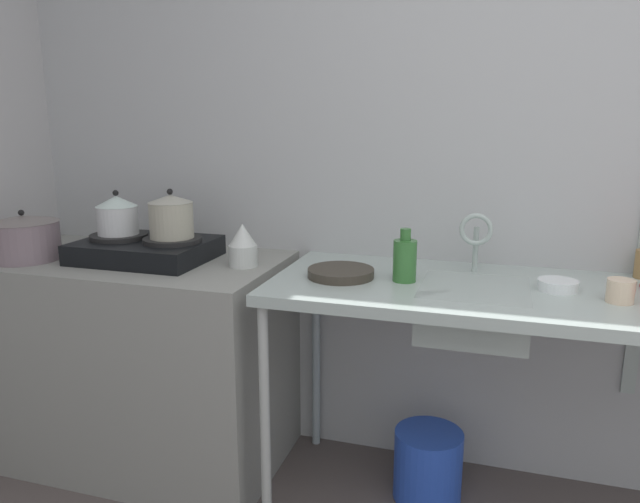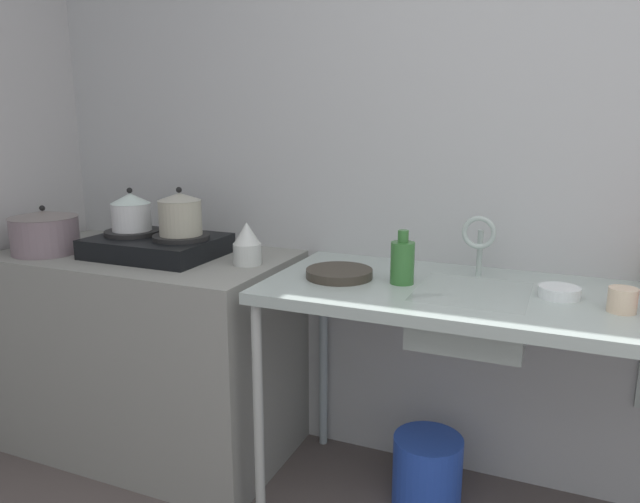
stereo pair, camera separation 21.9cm
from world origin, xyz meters
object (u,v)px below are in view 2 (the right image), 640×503
at_px(pot_on_right_burner, 180,214).
at_px(frying_pan, 339,273).
at_px(faucet, 479,237).
at_px(sink_basin, 471,315).
at_px(cup_by_rack, 622,300).
at_px(small_bowl_on_drainboard, 559,292).
at_px(pot_beside_stove, 45,232).
at_px(pot_on_left_burner, 131,212).
at_px(bucket_on_floor, 427,471).
at_px(percolator, 247,244).
at_px(stove, 157,245).
at_px(bottle_by_sink, 402,261).

xyz_separation_m(pot_on_right_burner, frying_pan, (0.71, -0.03, -0.17)).
bearing_deg(faucet, sink_basin, -85.84).
height_order(cup_by_rack, small_bowl_on_drainboard, cup_by_rack).
bearing_deg(pot_on_right_burner, small_bowl_on_drainboard, 0.89).
relative_size(pot_on_right_burner, pot_beside_stove, 0.70).
bearing_deg(sink_basin, frying_pan, -178.76).
relative_size(pot_on_left_burner, sink_basin, 0.48).
bearing_deg(bucket_on_floor, percolator, -177.43).
relative_size(stove, cup_by_rack, 6.24).
xyz_separation_m(stove, cup_by_rack, (1.75, -0.06, -0.01)).
bearing_deg(bucket_on_floor, pot_beside_stove, -173.30).
distance_m(stove, frying_pan, 0.83).
relative_size(pot_on_left_burner, bottle_by_sink, 0.96).
relative_size(frying_pan, bucket_on_floor, 0.87).
height_order(pot_beside_stove, faucet, faucet).
relative_size(cup_by_rack, bottle_by_sink, 0.44).
distance_m(stove, faucet, 1.31).
xyz_separation_m(percolator, cup_by_rack, (1.32, -0.07, -0.04)).
bearing_deg(stove, frying_pan, -1.97).
bearing_deg(bucket_on_floor, small_bowl_on_drainboard, -3.63).
bearing_deg(small_bowl_on_drainboard, frying_pan, -176.06).
distance_m(cup_by_rack, bucket_on_floor, 0.98).
distance_m(stove, sink_basin, 1.31).
height_order(sink_basin, bucket_on_floor, sink_basin).
bearing_deg(faucet, pot_beside_stove, -170.25).
relative_size(pot_on_right_burner, bucket_on_floor, 0.71).
bearing_deg(pot_on_left_burner, pot_on_right_burner, 0.00).
xyz_separation_m(sink_basin, cup_by_rack, (0.44, -0.04, 0.12)).
bearing_deg(stove, pot_beside_stove, -163.01).
distance_m(pot_beside_stove, cup_by_rack, 2.22).
height_order(pot_beside_stove, small_bowl_on_drainboard, pot_beside_stove).
distance_m(pot_on_left_burner, pot_beside_stove, 0.39).
bearing_deg(pot_beside_stove, pot_on_right_burner, 13.57).
relative_size(percolator, bucket_on_floor, 0.61).
distance_m(stove, small_bowl_on_drainboard, 1.57).
xyz_separation_m(faucet, bottle_by_sink, (-0.23, -0.17, -0.07)).
bearing_deg(pot_on_right_burner, faucet, 7.76).
relative_size(pot_on_left_burner, small_bowl_on_drainboard, 1.38).
bearing_deg(bucket_on_floor, pot_on_right_burner, -177.35).
height_order(cup_by_rack, bottle_by_sink, bottle_by_sink).
distance_m(pot_on_right_burner, frying_pan, 0.73).
relative_size(pot_on_left_burner, faucet, 0.79).
bearing_deg(small_bowl_on_drainboard, sink_basin, -171.33).
xyz_separation_m(pot_on_left_burner, bottle_by_sink, (1.19, -0.01, -0.10)).
bearing_deg(pot_beside_stove, pot_on_left_burner, 22.57).
bearing_deg(faucet, pot_on_left_burner, -173.60).
bearing_deg(percolator, pot_on_right_burner, -177.14).
relative_size(stove, sink_basin, 1.39).
distance_m(pot_beside_stove, frying_pan, 1.31).
height_order(pot_on_left_burner, faucet, pot_on_left_burner).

